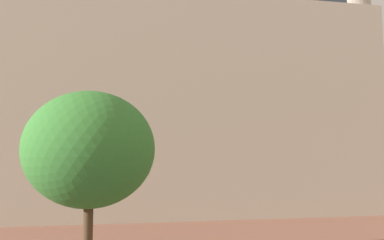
{
  "coord_description": "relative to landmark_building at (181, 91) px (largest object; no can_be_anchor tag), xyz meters",
  "views": [
    {
      "loc": [
        -1.92,
        1.71,
        4.14
      ],
      "look_at": [
        0.01,
        11.88,
        5.14
      ],
      "focal_mm": 36.46,
      "sensor_mm": 36.0,
      "label": 1
    }
  ],
  "objects": [
    {
      "name": "landmark_building",
      "position": [
        0.0,
        0.0,
        0.0
      ],
      "size": [
        28.06,
        13.87,
        32.0
      ],
      "color": "#B2A893",
      "rests_on": "ground_plane"
    },
    {
      "name": "tree_curb_far",
      "position": [
        -6.06,
        -18.51,
        -5.31
      ],
      "size": [
        4.35,
        4.35,
        6.37
      ],
      "color": "#4C3823",
      "rests_on": "ground_plane"
    }
  ]
}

